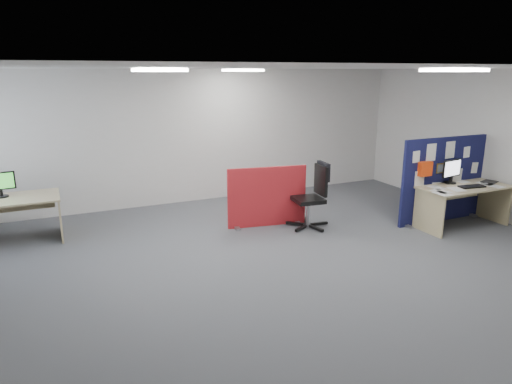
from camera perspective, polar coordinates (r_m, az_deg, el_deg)
name	(u,v)px	position (r m, az deg, el deg)	size (l,w,h in m)	color
floor	(278,258)	(6.76, 2.83, -8.30)	(9.00, 9.00, 0.00)	#525459
ceiling	(281,68)	(6.21, 3.16, 15.25)	(9.00, 7.00, 0.02)	white
wall_back	(202,136)	(9.55, -6.75, 6.92)	(9.00, 0.02, 2.70)	silver
wall_front	(504,261)	(3.73, 28.63, -7.57)	(9.00, 0.02, 2.70)	silver
wall_right	(504,147)	(9.29, 28.60, 4.98)	(0.02, 7.00, 2.70)	silver
ceiling_lights	(280,70)	(6.96, 3.06, 14.97)	(4.10, 4.10, 0.04)	white
navy_divider	(442,180)	(8.82, 22.26, 1.43)	(1.86, 0.30, 1.54)	#0E1435
main_desk	(462,196)	(8.73, 24.34, -0.42)	(1.62, 0.72, 0.73)	tan
monitor_main	(452,170)	(8.75, 23.27, 2.51)	(0.48, 0.20, 0.42)	black
keyboard	(472,186)	(8.65, 25.37, 0.63)	(0.45, 0.18, 0.03)	black
mouse	(484,184)	(8.92, 26.65, 0.90)	(0.10, 0.06, 0.03)	#99989D
paper_tray	(489,182)	(9.18, 27.16, 1.15)	(0.28, 0.22, 0.01)	black
red_divider	(267,197)	(7.98, 1.39, -0.68)	(1.40, 0.30, 1.06)	#AC2016
second_desk	(2,209)	(8.21, -29.21, -1.89)	(1.72, 0.86, 0.73)	tan
monitor_second	(0,184)	(8.20, -29.35, 0.93)	(0.44, 0.20, 0.40)	black
office_chair	(315,191)	(7.96, 7.33, 0.07)	(0.73, 0.75, 1.13)	black
desk_papers	(460,187)	(8.55, 24.14, 0.54)	(1.47, 0.84, 0.00)	white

